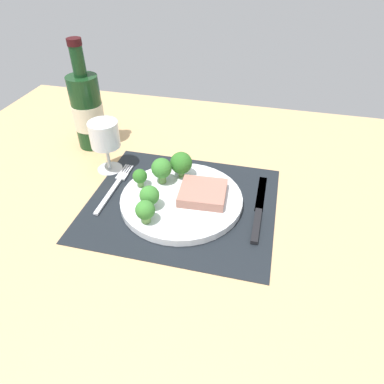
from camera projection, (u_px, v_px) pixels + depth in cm
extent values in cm
cube|color=tan|center=(182.00, 208.00, 78.38)|extent=(140.00, 110.00, 3.00)
cube|color=black|center=(182.00, 203.00, 77.36)|extent=(40.79, 35.39, 0.30)
cylinder|color=silver|center=(182.00, 200.00, 76.77)|extent=(26.64, 26.64, 1.60)
cube|color=#9E6B5B|center=(203.00, 193.00, 75.63)|extent=(10.41, 9.92, 2.14)
cylinder|color=#6B994C|center=(146.00, 219.00, 69.63)|extent=(1.79, 1.79, 1.39)
sphere|color=#387A2D|center=(145.00, 210.00, 68.18)|extent=(3.92, 3.92, 3.92)
cylinder|color=#6B994C|center=(141.00, 184.00, 78.96)|extent=(1.37, 1.37, 1.31)
sphere|color=#2D6B23|center=(140.00, 176.00, 77.69)|extent=(3.27, 3.27, 3.27)
cylinder|color=#5B8942|center=(162.00, 179.00, 79.94)|extent=(1.82, 1.82, 1.88)
sphere|color=#387A2D|center=(162.00, 168.00, 78.15)|extent=(4.64, 4.64, 4.64)
cylinder|color=#5B8942|center=(150.00, 205.00, 73.06)|extent=(1.24, 1.24, 1.44)
sphere|color=#387A2D|center=(149.00, 195.00, 71.54)|extent=(4.12, 4.12, 4.12)
cylinder|color=#6B994C|center=(181.00, 173.00, 82.01)|extent=(1.40, 1.40, 1.47)
sphere|color=#2D6B23|center=(181.00, 163.00, 80.21)|extent=(5.12, 5.12, 5.12)
cube|color=silver|center=(108.00, 196.00, 78.68)|extent=(1.00, 13.00, 0.50)
cube|color=silver|center=(122.00, 176.00, 84.65)|extent=(2.40, 2.60, 0.40)
cube|color=silver|center=(123.00, 169.00, 87.18)|extent=(0.30, 3.60, 0.35)
cube|color=silver|center=(126.00, 169.00, 87.07)|extent=(0.30, 3.60, 0.35)
cube|color=silver|center=(128.00, 169.00, 86.96)|extent=(0.30, 3.60, 0.35)
cube|color=silver|center=(130.00, 170.00, 86.85)|extent=(0.30, 3.60, 0.35)
cube|color=black|center=(256.00, 225.00, 70.89)|extent=(1.40, 10.00, 0.80)
cube|color=silver|center=(261.00, 192.00, 79.83)|extent=(1.80, 13.00, 0.30)
cylinder|color=#143819|center=(88.00, 112.00, 91.80)|extent=(7.84, 7.84, 19.19)
cylinder|color=beige|center=(89.00, 116.00, 92.39)|extent=(8.00, 8.00, 6.72)
cylinder|color=#143819|center=(78.00, 61.00, 83.64)|extent=(3.22, 3.22, 7.25)
cylinder|color=black|center=(74.00, 42.00, 80.91)|extent=(3.48, 3.48, 1.60)
cylinder|color=silver|center=(110.00, 168.00, 87.97)|extent=(6.16, 6.16, 0.40)
cylinder|color=silver|center=(108.00, 157.00, 85.90)|extent=(0.80, 0.80, 6.31)
cylinder|color=silver|center=(104.00, 134.00, 82.05)|extent=(6.99, 6.99, 6.17)
cylinder|color=tan|center=(105.00, 141.00, 83.07)|extent=(6.15, 6.15, 2.88)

